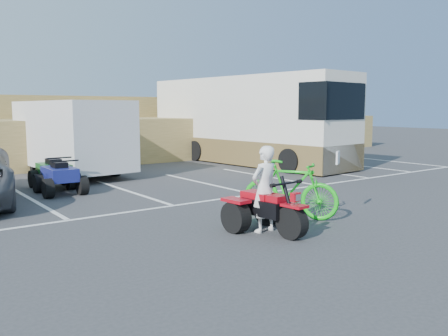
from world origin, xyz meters
TOP-DOWN VIEW (x-y plane):
  - ground at (0.00, 0.00)m, footprint 100.00×100.00m
  - parking_stripes at (0.87, 4.07)m, footprint 28.00×5.16m
  - grass_embankment at (0.00, 15.48)m, footprint 40.00×8.50m
  - red_trike_atv at (0.18, -1.06)m, footprint 1.40×1.79m
  - rider at (0.17, -0.91)m, footprint 0.67×0.47m
  - green_dirt_bike at (1.43, -0.36)m, footprint 1.66×2.21m
  - cargo_trailer at (-0.09, 9.67)m, footprint 2.78×6.04m
  - rv_motorhome at (7.69, 8.85)m, footprint 3.60×10.78m
  - quad_atv_blue at (-1.77, 5.87)m, footprint 1.24×1.64m
  - quad_atv_green at (-1.62, 6.92)m, footprint 1.19×1.59m

SIDE VIEW (x-z plane):
  - ground at x=0.00m, z-range 0.00..0.00m
  - red_trike_atv at x=0.18m, z-range -0.55..0.55m
  - quad_atv_blue at x=-1.77m, z-range -0.52..0.52m
  - quad_atv_green at x=-1.62m, z-range -0.52..0.52m
  - parking_stripes at x=0.87m, z-range 0.00..0.01m
  - green_dirt_bike at x=1.43m, z-range 0.00..1.32m
  - rider at x=0.17m, z-range 0.00..1.75m
  - grass_embankment at x=0.00m, z-range -0.13..2.97m
  - cargo_trailer at x=-0.09m, z-range 0.11..2.86m
  - rv_motorhome at x=7.69m, z-range -0.25..3.55m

